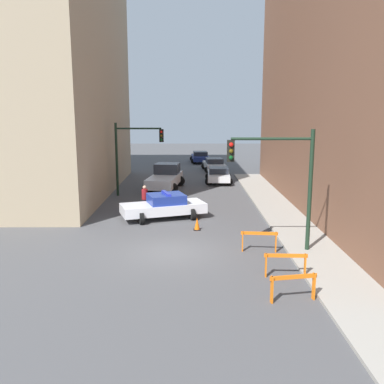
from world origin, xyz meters
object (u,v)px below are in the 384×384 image
(traffic_light_far, at_px, (132,149))
(traffic_cone, at_px, (197,224))
(barrier_front, at_px, (293,283))
(police_car, at_px, (164,206))
(barrier_back, at_px, (259,238))
(parked_car_mid, at_px, (214,164))
(parked_car_far, at_px, (200,157))
(parked_car_near, at_px, (219,175))
(barrier_mid, at_px, (286,261))
(white_truck, at_px, (165,177))
(pedestrian_crossing, at_px, (145,199))
(traffic_light_near, at_px, (283,172))

(traffic_light_far, xyz_separation_m, traffic_cone, (4.46, -8.97, -3.08))
(traffic_light_far, height_order, barrier_front, traffic_light_far)
(police_car, xyz_separation_m, barrier_back, (4.49, -5.82, -0.11))
(traffic_light_far, xyz_separation_m, parked_car_mid, (6.55, 12.40, -2.72))
(parked_car_far, bearing_deg, parked_car_near, -87.91)
(traffic_light_far, height_order, barrier_mid, traffic_light_far)
(barrier_front, bearing_deg, white_truck, 104.69)
(parked_car_near, relative_size, traffic_cone, 6.67)
(parked_car_mid, relative_size, pedestrian_crossing, 2.67)
(traffic_light_far, relative_size, parked_car_far, 1.19)
(traffic_light_far, relative_size, barrier_mid, 3.25)
(white_truck, bearing_deg, traffic_light_near, -60.96)
(traffic_cone, bearing_deg, barrier_mid, -63.35)
(white_truck, bearing_deg, barrier_back, -63.96)
(traffic_light_near, height_order, parked_car_mid, traffic_light_near)
(pedestrian_crossing, relative_size, barrier_back, 1.04)
(parked_car_far, bearing_deg, barrier_mid, -89.13)
(traffic_light_near, height_order, police_car, traffic_light_near)
(police_car, relative_size, barrier_front, 3.19)
(traffic_light_far, xyz_separation_m, barrier_back, (7.12, -12.40, -2.78))
(pedestrian_crossing, distance_m, barrier_front, 13.55)
(white_truck, bearing_deg, police_car, -79.35)
(parked_car_far, height_order, barrier_front, parked_car_far)
(traffic_light_far, relative_size, parked_car_near, 1.19)
(barrier_front, xyz_separation_m, barrier_mid, (0.20, 2.04, 0.00))
(barrier_front, relative_size, barrier_mid, 0.99)
(parked_car_near, height_order, barrier_mid, parked_car_near)
(parked_car_near, bearing_deg, parked_car_mid, 92.37)
(barrier_front, relative_size, traffic_cone, 2.41)
(parked_car_mid, bearing_deg, barrier_back, -93.57)
(parked_car_mid, xyz_separation_m, barrier_front, (0.88, -29.73, -0.06))
(parked_car_far, height_order, barrier_mid, parked_car_far)
(pedestrian_crossing, bearing_deg, barrier_front, 159.79)
(barrier_mid, bearing_deg, traffic_light_far, 116.53)
(white_truck, height_order, parked_car_far, white_truck)
(police_car, height_order, barrier_mid, police_car)
(white_truck, distance_m, barrier_back, 15.85)
(white_truck, xyz_separation_m, traffic_cone, (2.28, -11.64, -0.59))
(white_truck, xyz_separation_m, pedestrian_crossing, (-0.79, -7.85, -0.04))
(parked_car_mid, height_order, traffic_cone, parked_car_mid)
(pedestrian_crossing, height_order, barrier_back, pedestrian_crossing)
(parked_car_near, distance_m, parked_car_far, 13.94)
(parked_car_mid, bearing_deg, police_car, -106.55)
(parked_car_near, relative_size, pedestrian_crossing, 2.63)
(police_car, height_order, traffic_cone, police_car)
(traffic_light_near, bearing_deg, barrier_mid, -98.14)
(parked_car_near, bearing_deg, traffic_cone, -95.68)
(parked_car_near, height_order, traffic_cone, parked_car_near)
(traffic_cone, bearing_deg, police_car, 127.53)
(white_truck, bearing_deg, parked_car_near, 41.30)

